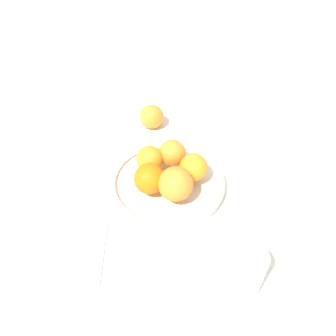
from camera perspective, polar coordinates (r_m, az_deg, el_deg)
ground_plane at (r=0.81m, az=-0.00°, el=-3.19°), size 4.00×4.00×0.00m
fruit_bowl at (r=0.80m, az=-0.00°, el=-2.51°), size 0.28×0.28×0.03m
orange_pile at (r=0.76m, az=0.09°, el=-0.36°), size 0.18×0.17×0.08m
stray_orange at (r=0.98m, az=-2.88°, el=8.93°), size 0.07×0.07×0.07m
drinking_glass at (r=0.62m, az=13.36°, el=-17.50°), size 0.06×0.06×0.12m
napkin_folded at (r=0.72m, az=-16.72°, el=-14.11°), size 0.15×0.15×0.01m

